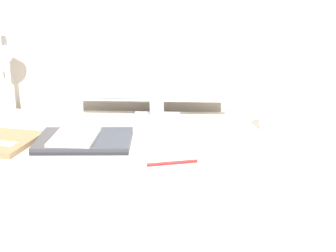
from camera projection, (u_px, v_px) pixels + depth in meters
desk at (162, 234)px, 1.64m from camera, size 1.44×0.69×0.70m
monitor at (156, 52)px, 1.70m from camera, size 0.56×0.11×0.48m
keyboard at (252, 142)px, 1.49m from camera, size 0.30×0.11×0.01m
laptop at (85, 140)px, 1.50m from camera, size 0.31×0.23×0.02m
ereader at (74, 137)px, 1.49m from camera, size 0.14×0.18×0.01m
desk_lamp at (6, 56)px, 1.70m from camera, size 0.11×0.11×0.38m
notebook at (5, 142)px, 1.49m from camera, size 0.21×0.25×0.02m
coffee_mug at (272, 117)px, 1.63m from camera, size 0.12×0.08×0.09m
pen at (172, 163)px, 1.33m from camera, size 0.14×0.05×0.01m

